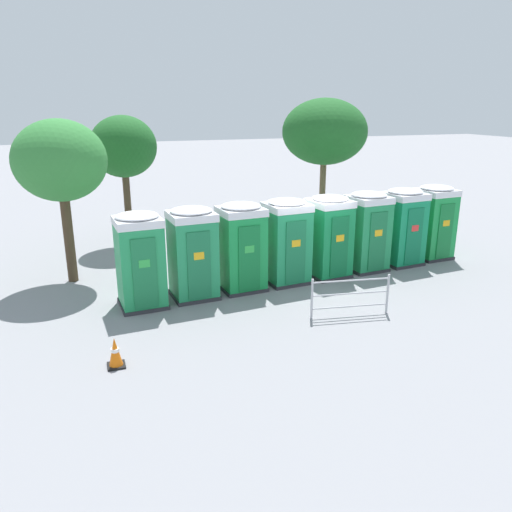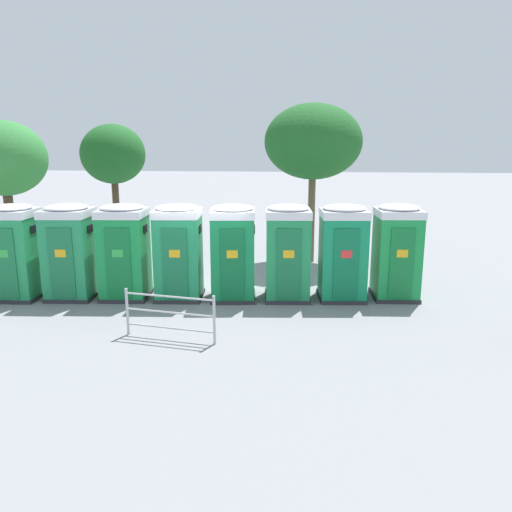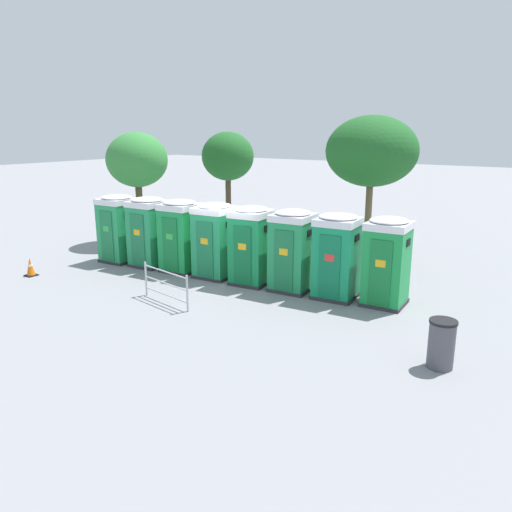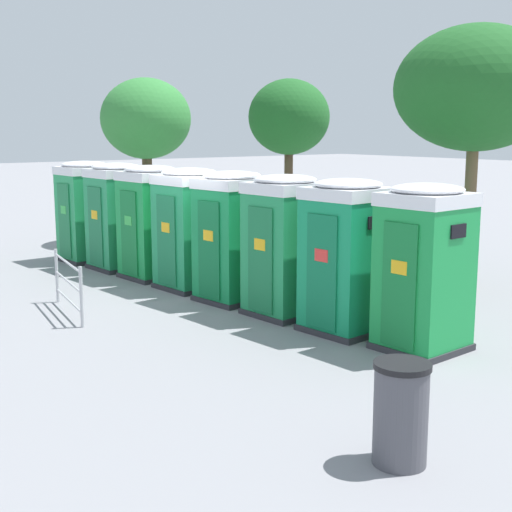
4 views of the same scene
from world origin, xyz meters
name	(u,v)px [view 1 (image 1 of 4)]	position (x,y,z in m)	size (l,w,h in m)	color
ground_plane	(302,276)	(0.00, 0.00, 0.00)	(120.00, 120.00, 0.00)	gray
portapotty_0	(140,260)	(-5.02, -0.75, 1.28)	(1.25, 1.27, 2.54)	#2D2D33
portapotty_1	(193,253)	(-3.58, -0.56, 1.28)	(1.29, 1.27, 2.54)	#2D2D33
portapotty_2	(241,246)	(-2.14, -0.41, 1.28)	(1.31, 1.29, 2.54)	#2D2D33
portapotty_3	(286,241)	(-0.70, -0.29, 1.28)	(1.31, 1.30, 2.54)	#2D2D33
portapotty_4	(329,236)	(0.75, -0.21, 1.28)	(1.30, 1.33, 2.54)	#2D2D33
portapotty_5	(367,231)	(2.19, -0.06, 1.28)	(1.28, 1.29, 2.54)	#2D2D33
portapotty_6	(402,226)	(3.63, 0.08, 1.28)	(1.32, 1.30, 2.54)	#2D2D33
portapotty_7	(433,222)	(5.06, 0.32, 1.28)	(1.24, 1.28, 2.54)	#2D2D33
street_tree_0	(123,147)	(-4.67, 5.59, 3.64)	(2.41, 2.41, 4.79)	#4C3826
street_tree_1	(60,162)	(-6.76, 1.96, 3.59)	(2.61, 2.61, 4.78)	#4C3826
street_tree_2	(325,132)	(2.82, 4.34, 4.11)	(3.28, 3.28, 5.39)	brown
traffic_cone	(115,353)	(-5.97, -3.84, 0.31)	(0.36, 0.36, 0.64)	black
event_barrier	(350,295)	(-0.17, -3.19, 0.57)	(2.03, 0.39, 1.05)	#B7B7BC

